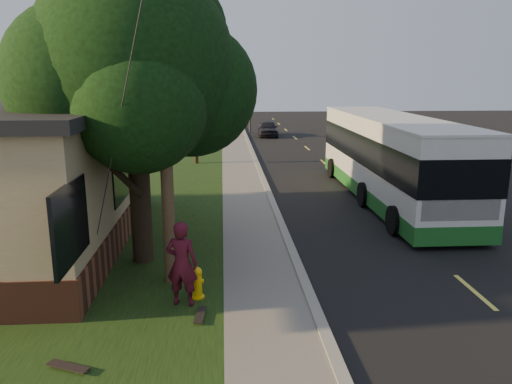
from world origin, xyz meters
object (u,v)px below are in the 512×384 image
(skateboard_main, at_px, (200,315))
(skateboard_spare, at_px, (68,367))
(traffic_signal, at_px, (250,97))
(bare_tree_near, at_px, (195,127))
(transit_bus, at_px, (390,156))
(distant_car, at_px, (268,128))
(dumpster, at_px, (26,206))
(utility_pole, at_px, (163,94))
(leafy_tree, at_px, (136,71))
(bare_tree_far, at_px, (209,114))
(fire_hydrant, at_px, (197,283))
(skateboarder, at_px, (182,264))

(skateboard_main, relative_size, skateboard_spare, 0.95)
(traffic_signal, bearing_deg, bare_tree_near, -104.04)
(traffic_signal, relative_size, transit_bus, 0.43)
(distant_car, bearing_deg, dumpster, -110.70)
(utility_pole, bearing_deg, skateboard_main, -67.78)
(bare_tree_near, bearing_deg, traffic_signal, 75.96)
(utility_pole, xyz_separation_m, bare_tree_near, (-0.19, 17.01, -2.48))
(leafy_tree, height_order, distant_car, leafy_tree)
(skateboard_spare, bearing_deg, bare_tree_far, 87.01)
(transit_bus, bearing_deg, traffic_signal, 99.89)
(leafy_tree, distance_m, skateboard_main, 6.43)
(leafy_tree, bearing_deg, utility_pole, -62.40)
(transit_bus, distance_m, skateboard_main, 12.54)
(bare_tree_far, height_order, transit_bus, bare_tree_far)
(bare_tree_near, height_order, skateboard_spare, bare_tree_near)
(leafy_tree, bearing_deg, transit_bus, 35.31)
(fire_hydrant, xyz_separation_m, skateboard_main, (0.10, -0.98, -0.31))
(traffic_signal, distance_m, dumpster, 29.56)
(skateboard_main, relative_size, dumpster, 0.40)
(skateboarder, bearing_deg, skateboard_spare, 65.96)
(fire_hydrant, xyz_separation_m, distant_car, (4.46, 31.24, 0.24))
(bare_tree_near, relative_size, dumpster, 2.21)
(skateboarder, xyz_separation_m, skateboard_main, (0.40, -0.65, -0.91))
(bare_tree_near, bearing_deg, leafy_tree, -92.50)
(utility_pole, xyz_separation_m, skateboarder, (0.40, -1.32, -3.60))
(fire_hydrant, bearing_deg, skateboard_spare, -127.50)
(bare_tree_near, xyz_separation_m, traffic_signal, (4.00, 16.00, 1.01))
(bare_tree_far, xyz_separation_m, dumpster, (-5.59, -24.02, -1.25))
(leafy_tree, xyz_separation_m, skateboard_spare, (-0.54, -5.40, -5.04))
(utility_pole, height_order, bare_tree_near, utility_pole)
(traffic_signal, height_order, distant_car, traffic_signal)
(distant_car, bearing_deg, skateboarder, -96.80)
(leafy_tree, xyz_separation_m, dumpster, (-4.42, 3.33, -4.41))
(traffic_signal, height_order, skateboarder, traffic_signal)
(skateboard_spare, distance_m, dumpster, 9.57)
(skateboarder, distance_m, skateboard_main, 1.19)
(transit_bus, height_order, skateboard_main, transit_bus)
(bare_tree_far, bearing_deg, leafy_tree, -92.45)
(utility_pole, bearing_deg, dumpster, 136.69)
(bare_tree_far, relative_size, skateboarder, 2.09)
(traffic_signal, distance_m, transit_bus, 25.37)
(utility_pole, xyz_separation_m, traffic_signal, (3.81, 33.01, -1.47))
(transit_bus, xyz_separation_m, skateboard_main, (-7.35, -10.02, -1.71))
(utility_pole, xyz_separation_m, distant_car, (5.16, 30.25, -3.96))
(bare_tree_near, distance_m, transit_bus, 12.25)
(fire_hydrant, height_order, traffic_signal, traffic_signal)
(utility_pole, relative_size, skateboard_main, 11.71)
(utility_pole, relative_size, bare_tree_near, 2.11)
(transit_bus, distance_m, dumpster, 13.83)
(leafy_tree, distance_m, transit_bus, 11.55)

